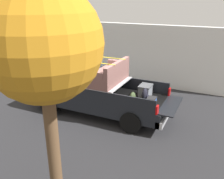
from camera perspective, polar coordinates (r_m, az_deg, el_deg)
name	(u,v)px	position (r m, az deg, el deg)	size (l,w,h in m)	color
ground_plane	(99,112)	(10.02, -3.12, -5.37)	(40.00, 40.00, 0.00)	#262628
pickup_truck	(91,90)	(9.80, -4.97, -0.01)	(6.05, 2.06, 2.23)	black
building_facade	(141,55)	(13.03, 6.94, 8.09)	(9.81, 0.36, 3.16)	white
tree_background	(43,46)	(4.42, -15.89, 9.69)	(2.14, 2.14, 4.74)	brown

